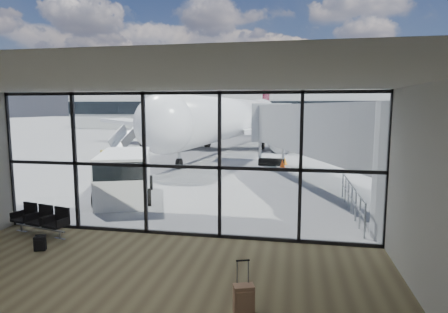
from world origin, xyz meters
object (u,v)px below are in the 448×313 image
(airliner, at_px, (236,118))
(mobile_stairs, at_px, (119,152))
(seating_row, at_px, (42,218))
(suitcase, at_px, (244,300))
(belt_loader, at_px, (156,143))
(backpack, at_px, (40,243))
(service_van, at_px, (125,175))

(airliner, relative_size, mobile_stairs, 11.61)
(seating_row, height_order, airliner, airliner)
(suitcase, bearing_deg, airliner, 80.38)
(suitcase, height_order, belt_loader, belt_loader)
(backpack, relative_size, belt_loader, 0.11)
(airliner, height_order, mobile_stairs, airliner)
(backpack, distance_m, airliner, 29.06)
(airliner, relative_size, belt_loader, 9.10)
(seating_row, bearing_deg, mobile_stairs, 122.35)
(backpack, bearing_deg, suitcase, -39.84)
(suitcase, bearing_deg, backpack, 141.21)
(backpack, relative_size, mobile_stairs, 0.14)
(service_van, distance_m, belt_loader, 20.12)
(airliner, bearing_deg, belt_loader, -148.23)
(belt_loader, distance_m, mobile_stairs, 6.90)
(seating_row, height_order, mobile_stairs, mobile_stairs)
(airliner, bearing_deg, seating_row, -87.85)
(airliner, height_order, service_van, airliner)
(backpack, bearing_deg, airliner, 68.07)
(seating_row, xyz_separation_m, belt_loader, (-5.39, 24.09, 0.10))
(seating_row, relative_size, belt_loader, 0.50)
(backpack, height_order, suitcase, suitcase)
(service_van, bearing_deg, mobile_stairs, 96.93)
(belt_loader, relative_size, mobile_stairs, 1.28)
(airliner, distance_m, belt_loader, 8.53)
(seating_row, height_order, belt_loader, belt_loader)
(backpack, bearing_deg, belt_loader, 84.18)
(suitcase, xyz_separation_m, mobile_stairs, (-12.72, 20.73, 0.18))
(suitcase, xyz_separation_m, airliner, (-4.91, 31.14, 2.65))
(backpack, distance_m, belt_loader, 26.14)
(belt_loader, height_order, mobile_stairs, mobile_stairs)
(seating_row, height_order, backpack, seating_row)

